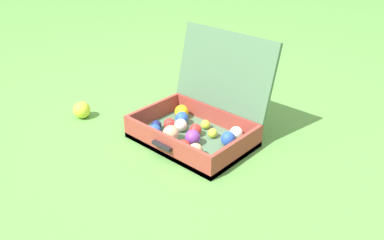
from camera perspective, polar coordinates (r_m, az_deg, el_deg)
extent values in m
plane|color=#569342|center=(1.97, -3.24, -2.69)|extent=(16.00, 16.00, 0.00)
cube|color=#4C7051|center=(1.95, 0.00, -2.72)|extent=(0.55, 0.38, 0.03)
cube|color=#9E3D33|center=(2.09, -5.44, 0.86)|extent=(0.02, 0.38, 0.12)
cube|color=#9E3D33|center=(1.78, 6.40, -4.38)|extent=(0.02, 0.38, 0.12)
cube|color=#9E3D33|center=(1.81, -3.83, -3.65)|extent=(0.52, 0.02, 0.12)
cube|color=#9E3D33|center=(2.04, 3.39, 0.29)|extent=(0.52, 0.02, 0.12)
cube|color=#4C7051|center=(1.98, 4.59, 7.03)|extent=(0.55, 0.11, 0.37)
cube|color=black|center=(1.79, -4.32, -3.69)|extent=(0.11, 0.02, 0.02)
sphere|color=#D1B784|center=(1.89, -3.01, -1.93)|extent=(0.08, 0.08, 0.08)
sphere|color=blue|center=(1.94, -5.30, -1.47)|extent=(0.06, 0.06, 0.06)
sphere|color=#D1B784|center=(1.77, 0.51, -4.34)|extent=(0.07, 0.07, 0.07)
sphere|color=white|center=(1.97, -1.61, -0.74)|extent=(0.06, 0.06, 0.06)
sphere|color=blue|center=(2.04, -1.45, 0.25)|extent=(0.07, 0.07, 0.07)
sphere|color=blue|center=(1.86, 5.15, -2.67)|extent=(0.07, 0.07, 0.07)
sphere|color=red|center=(1.99, -3.21, -0.60)|extent=(0.06, 0.06, 0.06)
sphere|color=#CCDB38|center=(1.93, 2.93, -1.88)|extent=(0.05, 0.05, 0.05)
sphere|color=purple|center=(1.86, 0.11, -2.50)|extent=(0.07, 0.07, 0.07)
sphere|color=yellow|center=(2.10, -1.49, 1.18)|extent=(0.07, 0.07, 0.07)
sphere|color=navy|center=(1.99, -5.09, -0.74)|extent=(0.05, 0.05, 0.05)
sphere|color=#CCDB38|center=(2.00, 1.92, -0.63)|extent=(0.05, 0.05, 0.05)
sphere|color=red|center=(1.94, 0.47, -1.41)|extent=(0.06, 0.06, 0.06)
sphere|color=red|center=(1.80, -1.19, -3.82)|extent=(0.06, 0.06, 0.06)
sphere|color=white|center=(1.92, 6.30, -1.87)|extent=(0.06, 0.06, 0.06)
sphere|color=#CCDB38|center=(2.23, -15.39, 1.39)|extent=(0.09, 0.09, 0.09)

